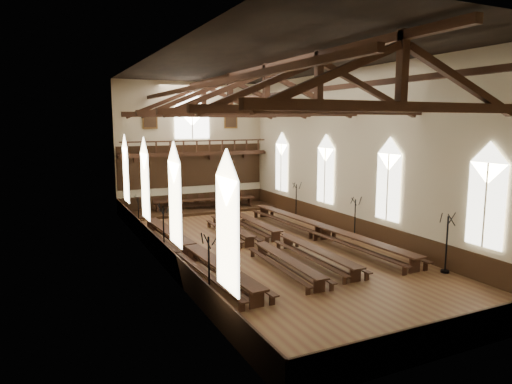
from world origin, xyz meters
TOP-DOWN VIEW (x-y plane):
  - ground at (0.00, 0.00)m, footprint 26.00×26.00m
  - room_walls at (0.00, 0.00)m, footprint 26.00×26.00m
  - wainscot_band at (0.00, 0.00)m, footprint 12.00×26.00m
  - side_windows at (-0.00, -0.00)m, footprint 11.85×19.80m
  - end_window at (0.00, 12.90)m, footprint 2.80×0.12m
  - minstrels_gallery at (0.00, 12.66)m, footprint 11.80×1.24m
  - portraits at (0.00, 12.90)m, footprint 7.75×0.09m
  - roof_trusses at (0.00, -0.00)m, footprint 11.70×25.70m
  - refectory_row_a at (-4.45, -0.33)m, footprint 1.96×14.73m
  - refectory_row_b at (-0.83, -0.50)m, footprint 1.59×13.69m
  - refectory_row_c at (1.03, 0.02)m, footprint 1.45×13.98m
  - refectory_row_d at (3.93, 0.30)m, footprint 1.99×15.03m
  - dais at (0.43, 11.40)m, footprint 11.40×3.07m
  - high_table at (0.43, 11.40)m, footprint 7.98×1.90m
  - high_chairs at (0.43, 12.17)m, footprint 7.65×0.46m
  - candelabrum_left_near at (-5.55, -6.24)m, footprint 0.76×0.87m
  - candelabrum_left_mid at (-5.55, 0.58)m, footprint 0.82×0.86m
  - candelabrum_left_far at (-5.55, 7.01)m, footprint 0.68×0.70m
  - candelabrum_right_near at (5.55, -7.41)m, footprint 0.80×0.86m
  - candelabrum_right_mid at (5.55, -0.69)m, footprint 0.77×0.72m
  - candelabrum_right_far at (5.55, 6.12)m, footprint 0.79×0.73m

SIDE VIEW (x-z plane):
  - ground at x=0.00m, z-range 0.00..0.00m
  - dais at x=0.43m, z-range 0.00..0.20m
  - refectory_row_b at x=-0.83m, z-range 0.15..0.82m
  - refectory_row_c at x=1.03m, z-range 0.16..0.87m
  - refectory_row_a at x=-4.45m, z-range 0.18..0.96m
  - refectory_row_d at x=3.93m, z-range 0.19..1.00m
  - wainscot_band at x=0.00m, z-range 0.00..1.20m
  - candelabrum_left_far at x=-5.55m, z-range -0.46..1.87m
  - high_chairs at x=0.43m, z-range 0.25..1.25m
  - candelabrum_right_mid at x=5.55m, z-range -0.50..2.05m
  - candelabrum_right_far at x=5.55m, z-range -0.51..2.09m
  - high_table at x=0.43m, z-range 0.46..1.21m
  - candelabrum_right_near at x=5.55m, z-range -0.55..2.26m
  - candelabrum_left_near at x=-5.55m, z-range -0.55..2.27m
  - candelabrum_left_mid at x=-5.55m, z-range -0.56..2.29m
  - side_windows at x=0.00m, z-range 1.49..5.99m
  - minstrels_gallery at x=0.00m, z-range 2.06..5.76m
  - room_walls at x=0.00m, z-range -6.54..19.46m
  - portraits at x=0.00m, z-range 6.38..7.82m
  - end_window at x=0.00m, z-range 5.32..9.12m
  - roof_trusses at x=0.00m, z-range 6.82..9.62m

